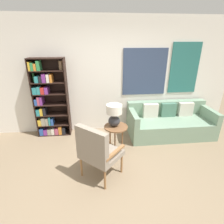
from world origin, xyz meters
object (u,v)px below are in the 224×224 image
Objects in this scene: bookshelf at (48,101)px; side_table at (116,130)px; couch at (169,122)px; armchair at (97,150)px; table_lamp at (114,114)px.

side_table is at bearing -31.09° from bookshelf.
bookshelf is 2.94m from couch.
table_lamp reaches higher than armchair.
couch is (2.87, -0.28, -0.56)m from bookshelf.
table_lamp reaches higher than side_table.
armchair is (1.07, -1.65, -0.29)m from bookshelf.
bookshelf is at bearing 149.38° from table_lamp.
couch is 4.42× the size of table_lamp.
table_lamp is (-1.43, -0.57, 0.53)m from couch.
side_table is (-1.40, -0.61, 0.20)m from couch.
table_lamp reaches higher than couch.
bookshelf is 3.22× the size of side_table.
bookshelf reaches higher than couch.
bookshelf is 4.07× the size of table_lamp.
bookshelf is 1.87× the size of armchair.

